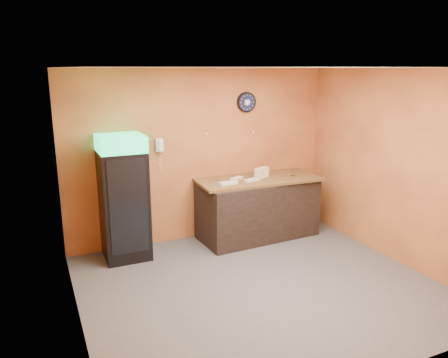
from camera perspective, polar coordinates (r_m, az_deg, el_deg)
floor at (r=5.96m, az=4.57°, el=-13.70°), size 4.50×4.50×0.00m
back_wall at (r=7.21m, az=-2.88°, el=3.13°), size 4.50×0.02×2.80m
left_wall at (r=4.81m, az=-19.33°, el=-3.38°), size 0.02×4.00×2.80m
right_wall at (r=6.81m, az=21.66°, el=1.46°), size 0.02×4.00×2.80m
ceiling at (r=5.27m, az=5.18°, el=14.30°), size 4.50×4.00×0.02m
beverage_cooler at (r=6.59m, az=-12.89°, el=-2.68°), size 0.66×0.67×1.87m
prep_counter at (r=7.40m, az=4.43°, el=-3.88°), size 2.00×0.97×0.98m
wall_clock at (r=7.40m, az=2.95°, el=9.99°), size 0.34×0.06×0.34m
wall_phone at (r=6.89m, az=-8.41°, el=4.40°), size 0.11×0.10×0.20m
butcher_paper at (r=7.26m, az=4.50°, el=-0.06°), size 2.08×0.96×0.04m
sub_roll_stack at (r=7.29m, az=4.95°, el=0.84°), size 0.28×0.18×0.17m
wrapped_sandwich_left at (r=6.84m, az=0.56°, el=-0.55°), size 0.31×0.14×0.04m
wrapped_sandwich_mid at (r=7.05m, az=3.64°, el=-0.16°), size 0.27×0.15×0.04m
wrapped_sandwich_right at (r=7.15m, az=1.67°, el=0.07°), size 0.27×0.20×0.04m
kitchen_tool at (r=7.27m, az=4.28°, el=0.36°), size 0.06×0.06×0.06m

